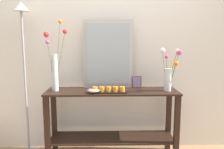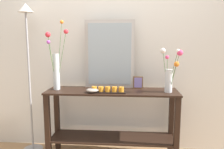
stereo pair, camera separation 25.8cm
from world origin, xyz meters
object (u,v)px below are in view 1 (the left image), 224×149
(console_table, at_px, (112,116))
(mirror_leaning, at_px, (108,54))
(vase_right, at_px, (169,72))
(candle_tray, at_px, (109,90))
(picture_frame_small, at_px, (137,82))
(floor_lamp, at_px, (24,55))
(tall_vase_left, at_px, (55,66))
(decorative_bowl, at_px, (94,91))

(console_table, bearing_deg, mirror_leaning, 103.06)
(vase_right, xyz_separation_m, candle_tray, (-0.67, -0.06, -0.19))
(vase_right, height_order, candle_tray, vase_right)
(vase_right, xyz_separation_m, picture_frame_small, (-0.33, 0.19, -0.14))
(candle_tray, height_order, floor_lamp, floor_lamp)
(tall_vase_left, xyz_separation_m, candle_tray, (0.60, -0.11, -0.26))
(console_table, distance_m, decorative_bowl, 0.41)
(console_table, relative_size, decorative_bowl, 10.71)
(decorative_bowl, height_order, floor_lamp, floor_lamp)
(tall_vase_left, height_order, vase_right, tall_vase_left)
(mirror_leaning, relative_size, floor_lamp, 0.45)
(console_table, bearing_deg, tall_vase_left, 179.80)
(candle_tray, xyz_separation_m, floor_lamp, (-0.97, 0.21, 0.38))
(mirror_leaning, bearing_deg, console_table, -76.94)
(vase_right, xyz_separation_m, floor_lamp, (-1.64, 0.15, 0.19))
(picture_frame_small, xyz_separation_m, decorative_bowl, (-0.50, -0.26, -0.04))
(vase_right, height_order, floor_lamp, floor_lamp)
(console_table, relative_size, tall_vase_left, 1.89)
(console_table, bearing_deg, picture_frame_small, 24.34)
(console_table, distance_m, vase_right, 0.82)
(candle_tray, bearing_deg, decorative_bowl, -176.33)
(mirror_leaning, xyz_separation_m, candle_tray, (0.00, -0.29, -0.37))
(vase_right, xyz_separation_m, decorative_bowl, (-0.84, -0.07, -0.19))
(decorative_bowl, distance_m, floor_lamp, 0.92)
(picture_frame_small, relative_size, floor_lamp, 0.08)
(decorative_bowl, bearing_deg, floor_lamp, 164.64)
(floor_lamp, bearing_deg, console_table, -5.62)
(floor_lamp, bearing_deg, mirror_leaning, 4.49)
(decorative_bowl, xyz_separation_m, floor_lamp, (-0.81, 0.22, 0.38))
(mirror_leaning, xyz_separation_m, picture_frame_small, (0.34, -0.04, -0.33))
(picture_frame_small, bearing_deg, console_table, -155.66)
(tall_vase_left, relative_size, floor_lamp, 0.44)
(mirror_leaning, distance_m, candle_tray, 0.47)
(mirror_leaning, relative_size, picture_frame_small, 5.61)
(mirror_leaning, height_order, candle_tray, mirror_leaning)
(tall_vase_left, relative_size, picture_frame_small, 5.51)
(candle_tray, relative_size, decorative_bowl, 2.81)
(vase_right, bearing_deg, tall_vase_left, 177.50)
(picture_frame_small, xyz_separation_m, floor_lamp, (-1.31, -0.04, 0.33))
(mirror_leaning, xyz_separation_m, vase_right, (0.67, -0.23, -0.19))
(tall_vase_left, xyz_separation_m, vase_right, (1.27, -0.06, -0.07))
(console_table, height_order, picture_frame_small, picture_frame_small)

